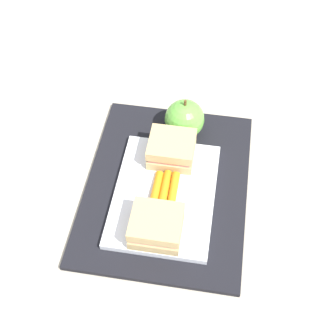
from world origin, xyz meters
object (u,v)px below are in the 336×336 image
Objects in this scene: food_tray at (165,194)px; carrot_sticks_bundle at (164,190)px; sandwich_half_left at (156,226)px; apple at (185,119)px; sandwich_half_right at (172,149)px.

carrot_sticks_bundle reaches higher than food_tray.
sandwich_half_left is at bearing 180.00° from food_tray.
carrot_sticks_bundle is 0.94× the size of apple.
sandwich_half_right is at bearing 169.66° from apple.
sandwich_half_left is 0.23m from apple.
carrot_sticks_bundle is at bearing -179.97° from sandwich_half_right.
food_tray is at bearing 0.00° from sandwich_half_left.
food_tray is at bearing 175.00° from apple.
sandwich_half_left is at bearing 179.97° from carrot_sticks_bundle.
sandwich_half_left is at bearing 176.70° from apple.
food_tray is 2.88× the size of sandwich_half_left.
sandwich_half_left is at bearing 180.00° from sandwich_half_right.
apple is (0.23, -0.01, 0.00)m from sandwich_half_left.
apple reaches higher than sandwich_half_right.
apple is (0.15, -0.01, 0.03)m from food_tray.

